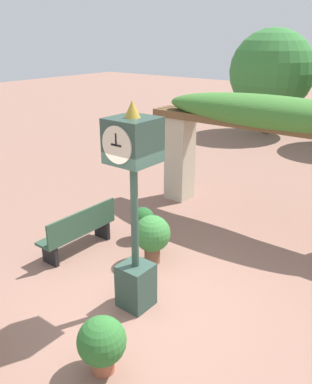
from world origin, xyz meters
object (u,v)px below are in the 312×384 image
Objects in this scene: potted_plant_far_left at (143,223)px; park_bench at (79,230)px; pedestal_clock at (134,201)px; potted_plant_near_right at (102,343)px; potted_plant_far_right at (152,235)px.

park_bench is (-0.64, -1.15, 0.09)m from potted_plant_far_left.
potted_plant_far_left is 0.42× the size of park_bench.
potted_plant_far_left is (-1.33, 1.76, -1.41)m from pedestal_clock.
potted_plant_near_right is at bearing 53.12° from park_bench.
potted_plant_near_right is 3.56m from potted_plant_far_left.
potted_plant_near_right is 1.11× the size of potted_plant_far_left.
potted_plant_far_right is at bearing 117.56° from pedestal_clock.
park_bench is (-1.36, -0.55, -0.11)m from potted_plant_far_right.
pedestal_clock is 3.43× the size of potted_plant_far_right.
potted_plant_far_right is 0.56× the size of park_bench.
potted_plant_far_left is 1.32m from park_bench.
potted_plant_far_right is (-1.15, 2.43, 0.12)m from potted_plant_near_right.
potted_plant_far_right is at bearing 115.31° from potted_plant_near_right.
pedestal_clock is at bearing 72.70° from park_bench.
park_bench is at bearing 162.70° from pedestal_clock.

